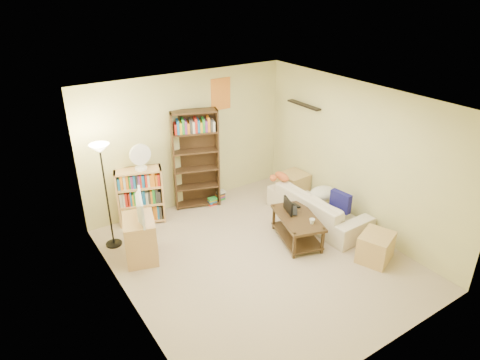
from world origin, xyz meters
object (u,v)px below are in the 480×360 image
object	(u,v)px
tabby_cat	(280,177)
desk_fan	(140,157)
laptop	(296,211)
floor_lamp	(102,166)
end_cabinet	(376,247)
coffee_table	(297,225)
side_table	(293,186)
tv_stand	(140,239)
tall_bookshelf	(196,157)
television	(137,208)
short_bookshelf	(140,196)
mug	(312,221)
sofa	(318,206)

from	to	relation	value
tabby_cat	desk_fan	distance (m)	2.53
laptop	desk_fan	bearing A→B (deg)	85.15
floor_lamp	end_cabinet	xyz separation A→B (m)	(3.24, -2.63, -1.18)
coffee_table	side_table	xyz separation A→B (m)	(0.89, 1.16, -0.03)
tv_stand	tabby_cat	bearing A→B (deg)	18.86
tabby_cat	coffee_table	bearing A→B (deg)	-113.36
tall_bookshelf	end_cabinet	size ratio (longest dim) A/B	3.50
tv_stand	coffee_table	bearing A→B (deg)	-5.14
television	end_cabinet	xyz separation A→B (m)	(2.99, -2.04, -0.67)
short_bookshelf	desk_fan	distance (m)	0.75
mug	coffee_table	bearing A→B (deg)	99.47
coffee_table	end_cabinet	distance (m)	1.26
short_bookshelf	television	bearing A→B (deg)	-93.85
mug	tv_stand	size ratio (longest dim) A/B	0.14
coffee_table	mug	world-z (taller)	mug
short_bookshelf	floor_lamp	distance (m)	1.20
sofa	floor_lamp	distance (m)	3.70
desk_fan	tall_bookshelf	bearing A→B (deg)	2.55
tv_stand	side_table	distance (m)	3.22
mug	floor_lamp	world-z (taller)	floor_lamp
coffee_table	laptop	world-z (taller)	laptop
sofa	tabby_cat	bearing A→B (deg)	18.61
desk_fan	sofa	bearing A→B (deg)	-32.79
tv_stand	short_bookshelf	distance (m)	1.12
tabby_cat	desk_fan	xyz separation A→B (m)	(-2.29, 0.91, 0.61)
desk_fan	mug	bearing A→B (deg)	-49.68
mug	desk_fan	distance (m)	3.01
tall_bookshelf	short_bookshelf	world-z (taller)	tall_bookshelf
tv_stand	mug	bearing A→B (deg)	-10.36
tall_bookshelf	desk_fan	distance (m)	1.09
laptop	mug	bearing A→B (deg)	-146.34
laptop	end_cabinet	world-z (taller)	laptop
laptop	tv_stand	bearing A→B (deg)	109.33
laptop	tv_stand	world-z (taller)	tv_stand
coffee_table	laptop	xyz separation A→B (m)	(0.08, 0.14, 0.17)
short_bookshelf	desk_fan	world-z (taller)	desk_fan
tv_stand	floor_lamp	bearing A→B (deg)	130.91
television	short_bookshelf	xyz separation A→B (m)	(0.42, 1.02, -0.38)
laptop	short_bookshelf	distance (m)	2.71
coffee_table	end_cabinet	bearing A→B (deg)	-40.97
end_cabinet	floor_lamp	bearing A→B (deg)	141.00
sofa	end_cabinet	xyz separation A→B (m)	(-0.06, -1.36, -0.06)
tabby_cat	coffee_table	size ratio (longest dim) A/B	0.39
tv_stand	side_table	xyz separation A→B (m)	(3.21, 0.20, -0.07)
sofa	television	bearing A→B (deg)	75.93
television	short_bookshelf	distance (m)	1.17
mug	tall_bookshelf	world-z (taller)	tall_bookshelf
coffee_table	television	bearing A→B (deg)	174.57
sofa	mug	size ratio (longest dim) A/B	21.06
tv_stand	short_bookshelf	bearing A→B (deg)	84.91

